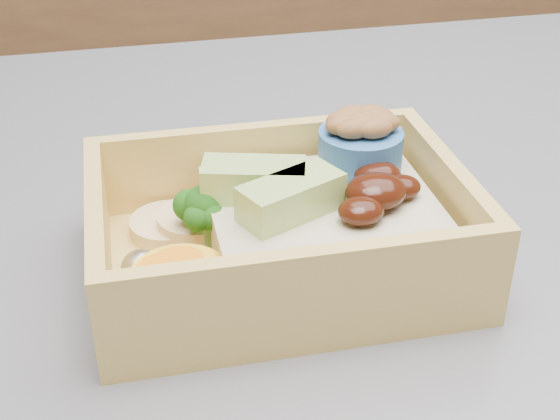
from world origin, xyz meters
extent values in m
cube|color=brown|center=(0.00, 1.20, 0.45)|extent=(3.20, 0.60, 0.90)
cube|color=#3B3A40|center=(0.00, -0.10, 0.90)|extent=(1.24, 0.84, 0.04)
cube|color=#DCB65B|center=(0.05, -0.04, 0.92)|extent=(0.19, 0.14, 0.01)
cube|color=#DCB65B|center=(0.05, 0.02, 0.95)|extent=(0.19, 0.01, 0.05)
cube|color=#DCB65B|center=(0.05, -0.11, 0.95)|extent=(0.19, 0.01, 0.05)
cube|color=#DCB65B|center=(0.13, -0.05, 0.95)|extent=(0.01, 0.12, 0.05)
cube|color=#DCB65B|center=(-0.04, -0.04, 0.95)|extent=(0.01, 0.12, 0.05)
cube|color=tan|center=(0.07, -0.04, 0.94)|extent=(0.12, 0.11, 0.03)
ellipsoid|color=black|center=(0.09, -0.05, 0.97)|extent=(0.03, 0.03, 0.02)
ellipsoid|color=black|center=(0.10, -0.03, 0.96)|extent=(0.03, 0.02, 0.01)
ellipsoid|color=black|center=(0.08, -0.07, 0.96)|extent=(0.02, 0.02, 0.01)
ellipsoid|color=black|center=(0.11, -0.05, 0.96)|extent=(0.02, 0.02, 0.01)
cube|color=#A9CD6B|center=(0.05, -0.05, 0.97)|extent=(0.06, 0.04, 0.02)
cube|color=#A9CD6B|center=(0.04, -0.03, 0.97)|extent=(0.06, 0.04, 0.02)
cylinder|color=#5C934F|center=(0.01, -0.03, 0.94)|extent=(0.01, 0.01, 0.02)
sphere|color=#1D5714|center=(0.01, -0.03, 0.96)|extent=(0.02, 0.02, 0.02)
sphere|color=#1D5714|center=(0.02, -0.03, 0.95)|extent=(0.02, 0.02, 0.02)
sphere|color=#1D5714|center=(0.00, -0.02, 0.95)|extent=(0.02, 0.02, 0.02)
sphere|color=#1D5714|center=(0.01, -0.04, 0.95)|extent=(0.01, 0.01, 0.01)
sphere|color=#1D5714|center=(0.01, -0.04, 0.95)|extent=(0.01, 0.01, 0.01)
sphere|color=#1D5714|center=(0.01, -0.02, 0.95)|extent=(0.01, 0.01, 0.01)
cylinder|color=yellow|center=(-0.01, -0.07, 0.94)|extent=(0.05, 0.05, 0.02)
cylinder|color=orange|center=(-0.01, -0.07, 0.95)|extent=(0.02, 0.02, 0.00)
cylinder|color=orange|center=(-0.02, -0.08, 0.95)|extent=(0.02, 0.02, 0.00)
cylinder|color=tan|center=(-0.01, -0.01, 0.93)|extent=(0.04, 0.04, 0.01)
cylinder|color=tan|center=(0.01, -0.01, 0.94)|extent=(0.04, 0.04, 0.01)
ellipsoid|color=silver|center=(0.03, 0.00, 0.94)|extent=(0.02, 0.02, 0.02)
ellipsoid|color=silver|center=(-0.02, -0.05, 0.94)|extent=(0.02, 0.02, 0.02)
cylinder|color=#3266AA|center=(0.10, -0.01, 0.97)|extent=(0.05, 0.05, 0.02)
ellipsoid|color=brown|center=(0.10, -0.01, 0.98)|extent=(0.02, 0.01, 0.01)
ellipsoid|color=brown|center=(0.11, -0.01, 0.98)|extent=(0.02, 0.01, 0.01)
ellipsoid|color=brown|center=(0.09, -0.01, 0.98)|extent=(0.02, 0.01, 0.01)
ellipsoid|color=brown|center=(0.10, -0.02, 0.98)|extent=(0.02, 0.01, 0.01)
ellipsoid|color=brown|center=(0.09, -0.02, 0.98)|extent=(0.02, 0.01, 0.01)
ellipsoid|color=brown|center=(0.11, -0.01, 0.98)|extent=(0.02, 0.01, 0.01)
ellipsoid|color=brown|center=(0.10, 0.00, 0.98)|extent=(0.02, 0.01, 0.01)
ellipsoid|color=brown|center=(0.11, 0.00, 0.98)|extent=(0.02, 0.01, 0.01)
ellipsoid|color=brown|center=(0.09, -0.01, 0.98)|extent=(0.02, 0.01, 0.01)
camera|label=1|loc=(-0.03, -0.37, 1.16)|focal=50.00mm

